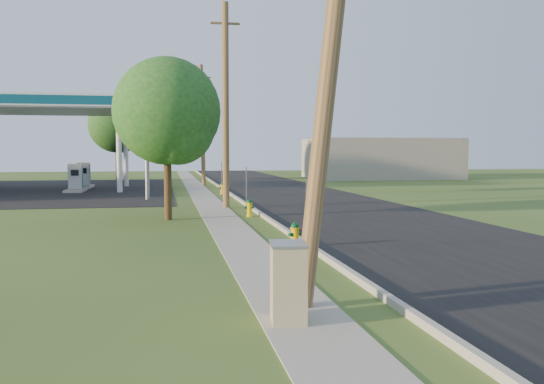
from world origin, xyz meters
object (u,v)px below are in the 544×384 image
object	(u,v)px
utility_pole_mid	(226,105)
tree_verge	(169,115)
fuel_pump_se	(84,178)
hydrant_near	(295,235)
utility_pole_far	(202,125)
hydrant_mid	(249,208)
hydrant_far	(222,188)
fuel_pump_ne	(76,181)
utility_cabinet	(288,283)
utility_pole_near	(333,32)
tree_lot	(118,127)
price_pylon	(146,103)

from	to	relation	value
utility_pole_mid	tree_verge	size ratio (longest dim) A/B	1.51
utility_pole_mid	tree_verge	world-z (taller)	utility_pole_mid
fuel_pump_se	hydrant_near	world-z (taller)	fuel_pump_se
utility_pole_mid	utility_pole_far	size ratio (longest dim) A/B	1.03
hydrant_mid	hydrant_far	bearing A→B (deg)	89.51
fuel_pump_ne	utility_cabinet	world-z (taller)	fuel_pump_ne
utility_pole_near	fuel_pump_ne	distance (m)	32.51
tree_verge	hydrant_mid	bearing A→B (deg)	9.05
utility_pole_far	fuel_pump_ne	size ratio (longest dim) A/B	2.97
utility_pole_mid	fuel_pump_se	world-z (taller)	utility_pole_mid
utility_pole_mid	tree_lot	bearing A→B (deg)	105.26
fuel_pump_ne	fuel_pump_se	bearing A→B (deg)	90.00
utility_pole_near	tree_lot	size ratio (longest dim) A/B	1.24
price_pylon	tree_lot	xyz separation A→B (m)	(-3.19, 20.47, -0.49)
price_pylon	tree_lot	distance (m)	20.72
utility_pole_mid	hydrant_far	size ratio (longest dim) A/B	12.45
utility_pole_far	hydrant_mid	distance (m)	22.36
fuel_pump_ne	hydrant_near	size ratio (longest dim) A/B	4.27
utility_pole_mid	hydrant_near	size ratio (longest dim) A/B	13.09
tree_verge	hydrant_mid	xyz separation A→B (m)	(3.26, 0.52, -3.79)
price_pylon	utility_cabinet	size ratio (longest dim) A/B	5.28
hydrant_near	hydrant_far	distance (m)	20.78
price_pylon	hydrant_far	world-z (taller)	price_pylon
fuel_pump_ne	hydrant_mid	distance (m)	19.38
price_pylon	hydrant_far	size ratio (longest dim) A/B	8.70
hydrant_far	utility_pole_far	bearing A→B (deg)	94.33
price_pylon	fuel_pump_ne	bearing A→B (deg)	123.69
tree_lot	hydrant_mid	distance (m)	31.18
utility_pole_far	tree_verge	world-z (taller)	utility_pole_far
fuel_pump_se	fuel_pump_ne	bearing A→B (deg)	-90.00
utility_cabinet	utility_pole_mid	bearing A→B (deg)	87.13
fuel_pump_ne	utility_pole_mid	bearing A→B (deg)	-55.60
fuel_pump_ne	utility_cabinet	distance (m)	32.79
hydrant_far	utility_cabinet	xyz separation A→B (m)	(-1.63, -27.81, 0.27)
price_pylon	tree_verge	world-z (taller)	price_pylon
utility_pole_mid	tree_lot	distance (m)	26.92
fuel_pump_se	tree_lot	size ratio (longest dim) A/B	0.42
utility_pole_near	price_pylon	distance (m)	23.83
fuel_pump_ne	tree_verge	bearing A→B (deg)	-70.38
utility_pole_near	hydrant_near	distance (m)	7.68
fuel_pump_ne	hydrant_far	world-z (taller)	fuel_pump_ne
utility_pole_mid	fuel_pump_se	distance (m)	19.65
tree_lot	hydrant_near	bearing A→B (deg)	-78.26
fuel_pump_ne	utility_cabinet	bearing A→B (deg)	-75.96
utility_pole_near	utility_pole_far	size ratio (longest dim) A/B	1.00
price_pylon	hydrant_mid	xyz separation A→B (m)	(4.47, -9.41, -5.06)
hydrant_near	hydrant_far	bearing A→B (deg)	90.21
tree_verge	tree_lot	size ratio (longest dim) A/B	0.84
utility_pole_mid	fuel_pump_se	bearing A→B (deg)	117.63
tree_verge	hydrant_near	distance (m)	8.96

